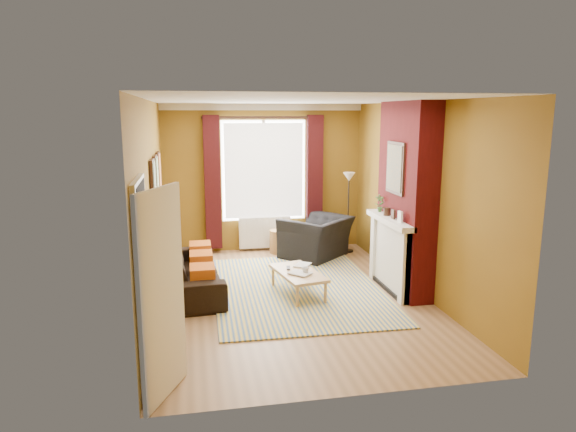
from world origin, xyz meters
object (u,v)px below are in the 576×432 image
(armchair, at_px, (316,237))
(coffee_table, at_px, (298,274))
(floor_lamp, at_px, (349,189))
(wicker_stool, at_px, (279,241))
(sofa, at_px, (192,272))

(armchair, xyz_separation_m, coffee_table, (-0.74, -1.90, -0.06))
(armchair, bearing_deg, coffee_table, 25.61)
(coffee_table, bearing_deg, floor_lamp, 45.48)
(floor_lamp, bearing_deg, wicker_stool, 172.55)
(armchair, distance_m, wicker_stool, 0.78)
(armchair, height_order, coffee_table, armchair)
(wicker_stool, bearing_deg, armchair, -35.20)
(armchair, xyz_separation_m, floor_lamp, (0.69, 0.27, 0.83))
(coffee_table, xyz_separation_m, floor_lamp, (1.44, 2.17, 0.89))
(sofa, xyz_separation_m, wicker_stool, (1.65, 1.89, -0.08))
(armchair, bearing_deg, wicker_stool, -78.24)
(wicker_stool, relative_size, floor_lamp, 0.29)
(armchair, distance_m, floor_lamp, 1.12)
(floor_lamp, bearing_deg, armchair, -158.87)
(armchair, relative_size, wicker_stool, 2.62)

